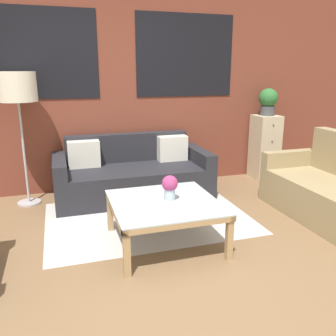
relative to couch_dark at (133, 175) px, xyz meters
name	(u,v)px	position (x,y,z in m)	size (l,w,h in m)	color
ground_plane	(174,273)	(-0.07, -1.95, -0.28)	(16.00, 16.00, 0.00)	brown
wall_back_brick	(118,85)	(-0.07, 0.49, 1.13)	(8.40, 0.09, 2.80)	brown
rug	(148,218)	(0.01, -0.79, -0.28)	(2.22, 1.57, 0.00)	#BCB7B2
couch_dark	(133,175)	(0.00, 0.00, 0.00)	(1.97, 0.88, 0.78)	#232328
coffee_table	(165,207)	(0.01, -1.42, 0.09)	(0.97, 0.97, 0.43)	silver
floor_lamp	(17,91)	(-1.30, 0.10, 1.10)	(0.44, 0.44, 1.59)	#B2B2B7
drawer_cabinet	(265,147)	(2.10, 0.23, 0.20)	(0.36, 0.38, 0.96)	#C6B793
potted_plant	(268,101)	(2.10, 0.23, 0.89)	(0.28, 0.28, 0.40)	#47474C
flower_vase	(170,186)	(0.07, -1.40, 0.29)	(0.15, 0.15, 0.24)	#ADBCC6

